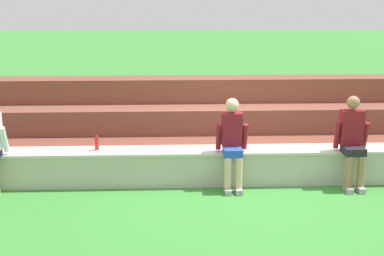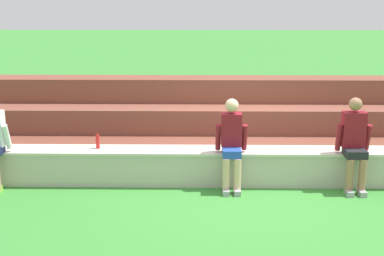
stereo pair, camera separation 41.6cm
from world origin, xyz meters
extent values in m
plane|color=#388433|center=(0.00, 0.00, 0.00)|extent=(80.00, 80.00, 0.00)
cube|color=#B7AF9E|center=(0.00, 0.24, 0.27)|extent=(9.93, 0.47, 0.55)
cube|color=beige|center=(0.00, 0.24, 0.53)|extent=(9.97, 0.51, 0.04)
cube|color=brown|center=(0.00, 1.08, 0.23)|extent=(12.11, 0.65, 0.45)
cube|color=brown|center=(0.00, 1.73, 0.45)|extent=(12.11, 0.65, 0.91)
cube|color=brown|center=(0.00, 2.38, 0.68)|extent=(12.11, 0.65, 1.36)
cylinder|color=white|center=(-3.73, 0.01, 0.81)|extent=(0.08, 0.22, 0.42)
cylinder|color=#DBAD89|center=(-0.40, -0.21, 0.27)|extent=(0.11, 0.11, 0.55)
cylinder|color=#DBAD89|center=(-0.23, -0.21, 0.27)|extent=(0.11, 0.11, 0.55)
cube|color=#99999E|center=(-0.40, -0.25, 0.04)|extent=(0.10, 0.22, 0.08)
cube|color=#99999E|center=(-0.23, -0.25, 0.04)|extent=(0.10, 0.22, 0.08)
cube|color=#2347B2|center=(-0.31, -0.08, 0.60)|extent=(0.27, 0.32, 0.12)
cube|color=maroon|center=(-0.31, 0.09, 0.91)|extent=(0.30, 0.20, 0.51)
sphere|color=#DBAD89|center=(-0.31, 0.09, 1.29)|extent=(0.21, 0.21, 0.21)
cylinder|color=maroon|center=(-0.52, 0.07, 0.80)|extent=(0.08, 0.18, 0.43)
cylinder|color=maroon|center=(-0.11, 0.07, 0.80)|extent=(0.08, 0.19, 0.43)
cylinder|color=#996B4C|center=(1.44, -0.22, 0.27)|extent=(0.11, 0.11, 0.55)
cylinder|color=#996B4C|center=(1.62, -0.22, 0.27)|extent=(0.11, 0.11, 0.55)
cube|color=#99999E|center=(1.44, -0.26, 0.04)|extent=(0.10, 0.22, 0.08)
cube|color=#99999E|center=(1.62, -0.26, 0.04)|extent=(0.10, 0.22, 0.08)
cube|color=black|center=(1.53, -0.09, 0.60)|extent=(0.31, 0.33, 0.12)
cube|color=maroon|center=(1.53, 0.07, 0.93)|extent=(0.34, 0.20, 0.54)
sphere|color=#996B4C|center=(1.53, 0.07, 1.32)|extent=(0.20, 0.20, 0.20)
cylinder|color=maroon|center=(1.31, 0.05, 0.81)|extent=(0.08, 0.14, 0.43)
cylinder|color=maroon|center=(1.75, 0.05, 0.81)|extent=(0.08, 0.18, 0.43)
cylinder|color=red|center=(-2.40, 0.27, 0.66)|extent=(0.06, 0.06, 0.21)
cylinder|color=red|center=(-2.40, 0.27, 0.78)|extent=(0.04, 0.04, 0.02)
camera|label=1|loc=(-1.22, -7.42, 2.86)|focal=47.74mm
camera|label=2|loc=(-0.80, -7.43, 2.86)|focal=47.74mm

